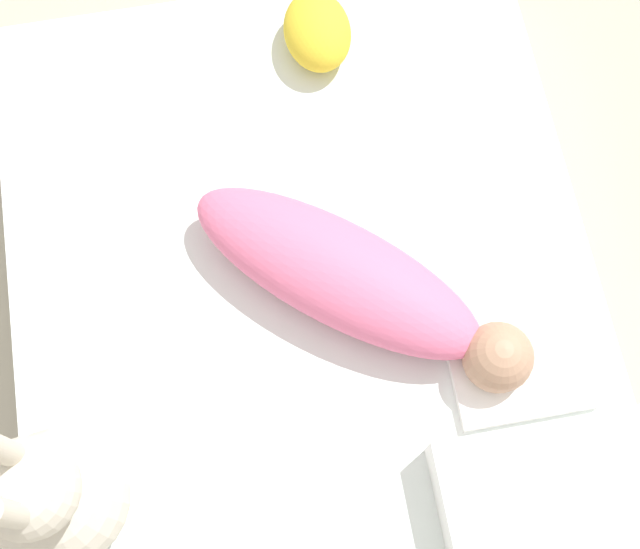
{
  "coord_description": "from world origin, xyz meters",
  "views": [
    {
      "loc": [
        -0.46,
        0.06,
        1.56
      ],
      "look_at": [
        -0.0,
        -0.03,
        0.2
      ],
      "focal_mm": 50.0,
      "sensor_mm": 36.0,
      "label": 1
    }
  ],
  "objects_px": {
    "bunny_plush": "(52,496)",
    "turtle_plush": "(317,30)",
    "pillow": "(578,541)",
    "swaddled_baby": "(355,282)"
  },
  "relations": [
    {
      "from": "swaddled_baby",
      "to": "bunny_plush",
      "type": "height_order",
      "value": "bunny_plush"
    },
    {
      "from": "swaddled_baby",
      "to": "bunny_plush",
      "type": "distance_m",
      "value": 0.55
    },
    {
      "from": "swaddled_baby",
      "to": "turtle_plush",
      "type": "distance_m",
      "value": 0.48
    },
    {
      "from": "turtle_plush",
      "to": "bunny_plush",
      "type": "bearing_deg",
      "value": 145.69
    },
    {
      "from": "swaddled_baby",
      "to": "bunny_plush",
      "type": "relative_size",
      "value": 1.36
    },
    {
      "from": "bunny_plush",
      "to": "turtle_plush",
      "type": "bearing_deg",
      "value": -34.31
    },
    {
      "from": "pillow",
      "to": "turtle_plush",
      "type": "height_order",
      "value": "turtle_plush"
    },
    {
      "from": "bunny_plush",
      "to": "turtle_plush",
      "type": "xyz_separation_m",
      "value": [
        0.74,
        -0.51,
        -0.09
      ]
    },
    {
      "from": "swaddled_baby",
      "to": "pillow",
      "type": "height_order",
      "value": "swaddled_baby"
    },
    {
      "from": "swaddled_baby",
      "to": "pillow",
      "type": "xyz_separation_m",
      "value": [
        -0.45,
        -0.25,
        -0.02
      ]
    }
  ]
}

